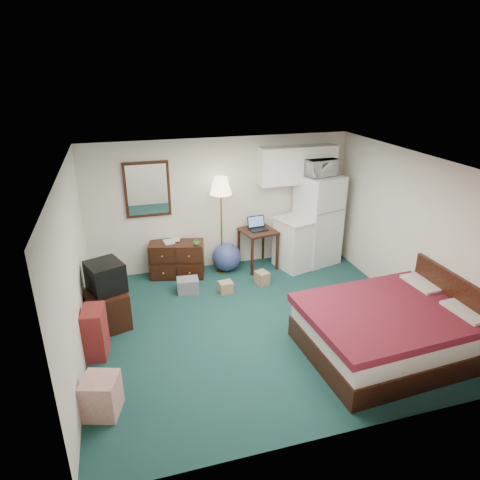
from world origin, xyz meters
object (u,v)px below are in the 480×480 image
object	(u,v)px
floor_lamp	(221,226)
tv_stand	(106,309)
bed	(387,331)
dresser	(177,259)
kitchen_counter	(301,242)
fridge	(318,219)
desk	(258,248)
suitcase	(95,332)

from	to	relation	value
floor_lamp	tv_stand	xyz separation A→B (m)	(-2.13, -1.34, -0.64)
floor_lamp	bed	world-z (taller)	floor_lamp
dresser	kitchen_counter	size ratio (longest dim) A/B	1.02
fridge	desk	bearing A→B (deg)	162.68
floor_lamp	bed	bearing A→B (deg)	-63.25
floor_lamp	tv_stand	distance (m)	2.60
kitchen_counter	tv_stand	bearing A→B (deg)	-178.71
dresser	suitcase	size ratio (longest dim) A/B	1.38
bed	fridge	bearing A→B (deg)	79.54
dresser	fridge	bearing A→B (deg)	12.11
fridge	bed	size ratio (longest dim) A/B	0.82
dresser	kitchen_counter	distance (m)	2.41
desk	fridge	world-z (taller)	fridge
desk	bed	bearing A→B (deg)	-85.88
dresser	desk	bearing A→B (deg)	12.34
dresser	bed	xyz separation A→B (m)	(2.41, -3.12, 0.01)
desk	bed	distance (m)	3.18
kitchen_counter	fridge	distance (m)	0.57
kitchen_counter	tv_stand	size ratio (longest dim) A/B	1.54
desk	tv_stand	xyz separation A→B (m)	(-2.84, -1.33, -0.10)
suitcase	bed	bearing A→B (deg)	-8.27
kitchen_counter	bed	bearing A→B (deg)	-106.10
desk	bed	world-z (taller)	desk
tv_stand	suitcase	distance (m)	0.70
dresser	bed	distance (m)	3.94
desk	kitchen_counter	xyz separation A→B (m)	(0.83, -0.16, 0.10)
floor_lamp	bed	xyz separation A→B (m)	(1.56, -3.09, -0.58)
desk	fridge	distance (m)	1.31
bed	tv_stand	distance (m)	4.08
fridge	tv_stand	size ratio (longest dim) A/B	2.80
dresser	kitchen_counter	world-z (taller)	kitchen_counter
desk	bed	xyz separation A→B (m)	(0.84, -3.07, -0.04)
tv_stand	suitcase	world-z (taller)	suitcase
dresser	desk	world-z (taller)	desk
tv_stand	suitcase	size ratio (longest dim) A/B	0.88
dresser	bed	bearing A→B (deg)	-38.16
desk	suitcase	size ratio (longest dim) A/B	1.08
fridge	suitcase	xyz separation A→B (m)	(-4.19, -1.96, -0.52)
dresser	desk	distance (m)	1.57
bed	suitcase	size ratio (longest dim) A/B	3.02
tv_stand	suitcase	bearing A→B (deg)	-117.34
floor_lamp	tv_stand	size ratio (longest dim) A/B	2.94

